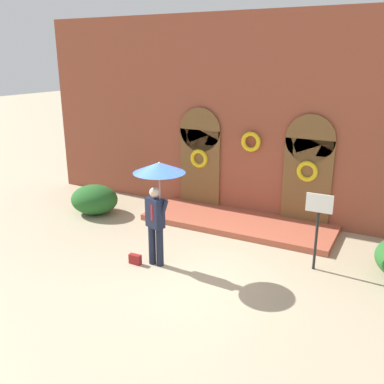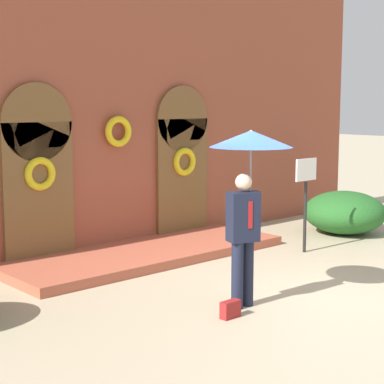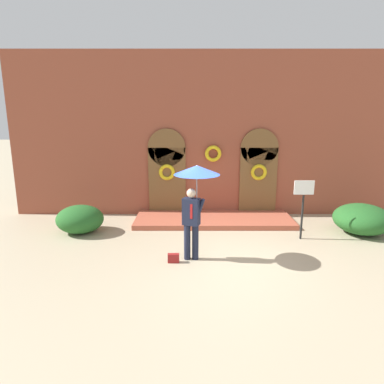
% 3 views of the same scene
% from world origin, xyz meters
% --- Properties ---
extents(ground_plane, '(80.00, 80.00, 0.00)m').
position_xyz_m(ground_plane, '(0.00, 0.00, 0.00)').
color(ground_plane, tan).
extents(building_facade, '(14.00, 2.30, 5.60)m').
position_xyz_m(building_facade, '(-0.00, 4.15, 2.68)').
color(building_facade, brown).
rests_on(building_facade, ground).
extents(person_with_umbrella, '(1.10, 1.10, 2.36)m').
position_xyz_m(person_with_umbrella, '(-0.65, 0.05, 1.91)').
color(person_with_umbrella, '#191E33').
rests_on(person_with_umbrella, ground).
extents(handbag, '(0.28, 0.13, 0.22)m').
position_xyz_m(handbag, '(-1.18, -0.15, 0.11)').
color(handbag, maroon).
rests_on(handbag, ground).
extents(sign_post, '(0.56, 0.06, 1.72)m').
position_xyz_m(sign_post, '(2.42, 1.46, 1.16)').
color(sign_post, black).
rests_on(sign_post, ground).
extents(shrub_left, '(1.42, 1.25, 0.85)m').
position_xyz_m(shrub_left, '(-4.12, 2.00, 0.42)').
color(shrub_left, '#235B23').
rests_on(shrub_left, ground).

